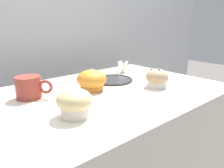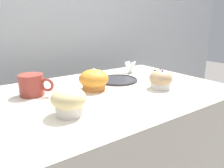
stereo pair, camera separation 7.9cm
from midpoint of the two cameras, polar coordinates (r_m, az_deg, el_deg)
The scene contains 7 objects.
wall_back at distance 1.37m, azimuth -14.62°, elevation 2.51°, with size 3.20×0.10×1.80m, color #B2B7BC.
muffin_front_center at distance 0.91m, azimuth 15.04°, elevation 1.02°, with size 0.09×0.09×0.08m.
muffin_back_left at distance 0.63m, azimuth -7.74°, elevation -4.53°, with size 0.10×0.10×0.08m.
muffin_back_right at distance 0.86m, azimuth -2.19°, elevation 0.99°, with size 0.12×0.12×0.09m.
coffee_cup at distance 0.83m, azimuth -17.69°, elevation -0.13°, with size 0.11×0.11×0.08m.
serving_plate at distance 1.00m, azimuth 3.70°, elevation 1.07°, with size 0.18×0.18×0.01m.
price_card at distance 1.15m, azimuth 6.74°, elevation 4.40°, with size 0.06×0.06×0.06m.
Camera 2 is at (-0.43, -0.68, 1.21)m, focal length 35.00 mm.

